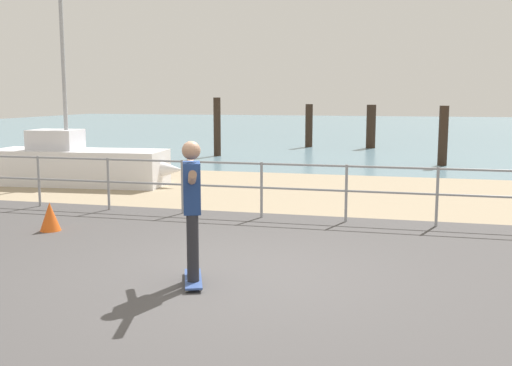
# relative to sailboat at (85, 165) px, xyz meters

# --- Properties ---
(ground_plane) EXTENTS (24.00, 10.00, 0.04)m
(ground_plane) POSITION_rel_sailboat_xyz_m (5.79, -7.55, -0.52)
(ground_plane) COLOR #474444
(ground_plane) RESTS_ON ground
(beach_strip) EXTENTS (24.00, 6.00, 0.04)m
(beach_strip) POSITION_rel_sailboat_xyz_m (5.79, 0.45, -0.52)
(beach_strip) COLOR tan
(beach_strip) RESTS_ON ground
(sea_surface) EXTENTS (72.00, 50.00, 0.04)m
(sea_surface) POSITION_rel_sailboat_xyz_m (5.79, 28.45, -0.52)
(sea_surface) COLOR slate
(sea_surface) RESTS_ON ground
(railing_fence) EXTENTS (10.92, 0.05, 1.05)m
(railing_fence) POSITION_rel_sailboat_xyz_m (4.55, -2.95, 0.17)
(railing_fence) COLOR gray
(railing_fence) RESTS_ON ground
(sailboat) EXTENTS (5.02, 1.72, 5.03)m
(sailboat) POSITION_rel_sailboat_xyz_m (0.00, 0.00, 0.00)
(sailboat) COLOR silver
(sailboat) RESTS_ON ground
(skateboard) EXTENTS (0.48, 0.82, 0.08)m
(skateboard) POSITION_rel_sailboat_xyz_m (5.47, -6.99, -0.45)
(skateboard) COLOR #334C8C
(skateboard) RESTS_ON ground
(skateboarder) EXTENTS (0.61, 1.38, 1.65)m
(skateboarder) POSITION_rel_sailboat_xyz_m (5.47, -6.99, 0.50)
(skateboarder) COLOR #26262B
(skateboarder) RESTS_ON skateboard
(groyne_post_0) EXTENTS (0.27, 0.27, 2.18)m
(groyne_post_0) POSITION_rel_sailboat_xyz_m (1.01, 7.76, 0.57)
(groyne_post_0) COLOR #332319
(groyne_post_0) RESTS_ON ground
(groyne_post_1) EXTENTS (0.32, 0.32, 1.88)m
(groyne_post_1) POSITION_rel_sailboat_xyz_m (3.66, 12.53, 0.42)
(groyne_post_1) COLOR #332319
(groyne_post_1) RESTS_ON ground
(groyne_post_2) EXTENTS (0.40, 0.40, 1.86)m
(groyne_post_2) POSITION_rel_sailboat_xyz_m (6.32, 12.65, 0.41)
(groyne_post_2) COLOR #332319
(groyne_post_2) RESTS_ON ground
(groyne_post_3) EXTENTS (0.30, 0.30, 1.93)m
(groyne_post_3) POSITION_rel_sailboat_xyz_m (8.98, 6.62, 0.45)
(groyne_post_3) COLOR #332319
(groyne_post_3) RESTS_ON ground
(traffic_cone) EXTENTS (0.36, 0.36, 0.50)m
(traffic_cone) POSITION_rel_sailboat_xyz_m (2.17, -4.90, -0.27)
(traffic_cone) COLOR #E55919
(traffic_cone) RESTS_ON ground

